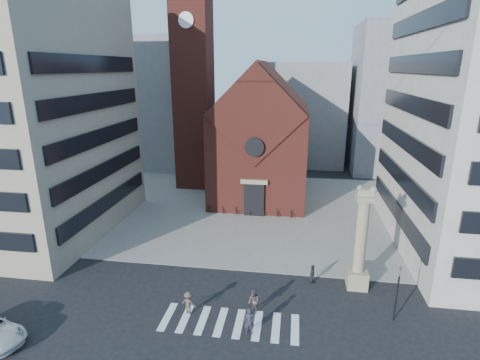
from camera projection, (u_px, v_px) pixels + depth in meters
The scene contains 22 objects.
ground at pixel (229, 297), 29.20m from camera, with size 120.00×120.00×0.00m, color black.
piazza at pixel (256, 209), 47.18m from camera, with size 46.00×30.00×0.05m, color gray.
zebra_crossing at pixel (230, 323), 26.28m from camera, with size 10.20×3.20×0.01m, color white, non-canonical shape.
church at pixel (261, 138), 50.58m from camera, with size 12.00×16.65×18.00m.
campanile at pixel (193, 78), 52.55m from camera, with size 5.50×5.50×31.20m.
building_left at pixel (15, 110), 38.30m from camera, with size 18.00×20.00×26.00m, color gray.
bg_block_left at pixel (158, 103), 66.70m from camera, with size 16.00×14.00×22.00m, color gray.
bg_block_mid at pixel (304, 114), 68.33m from camera, with size 14.00×12.00×18.00m, color gray.
bg_block_right at pixel (403, 100), 62.35m from camera, with size 16.00×14.00×24.00m, color gray.
lion_column at pixel (360, 248), 29.62m from camera, with size 1.63×1.60×8.68m.
traffic_light at pixel (397, 292), 25.89m from camera, with size 0.13×0.16×4.30m.
pedestrian_0 at pixel (250, 321), 24.97m from camera, with size 0.69×0.45×1.90m, color #2A2939.
pedestrian_1 at pixel (254, 302), 27.14m from camera, with size 0.88×0.69×1.81m, color #564645.
pedestrian_2 at pixel (312, 274), 30.89m from camera, with size 0.97×0.40×1.65m, color #25262D.
pedestrian_3 at pixel (189, 303), 27.07m from camera, with size 1.12×0.65×1.74m, color #4B3D32.
scooter_0 at pixel (209, 208), 46.27m from camera, with size 0.61×1.76×0.92m, color black.
scooter_1 at pixel (223, 208), 46.02m from camera, with size 0.48×1.71×1.03m, color black.
scooter_2 at pixel (236, 209), 45.80m from camera, with size 0.61×1.76×0.92m, color black.
scooter_3 at pixel (249, 210), 45.55m from camera, with size 0.48×1.71×1.03m, color black.
scooter_4 at pixel (263, 211), 45.33m from camera, with size 0.61×1.76×0.92m, color black.
scooter_5 at pixel (277, 211), 45.08m from camera, with size 0.48×1.71×1.03m, color black.
scooter_6 at pixel (290, 212), 44.86m from camera, with size 0.61×1.76×0.92m, color black.
Camera 1 is at (4.56, -24.89, 17.24)m, focal length 28.00 mm.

